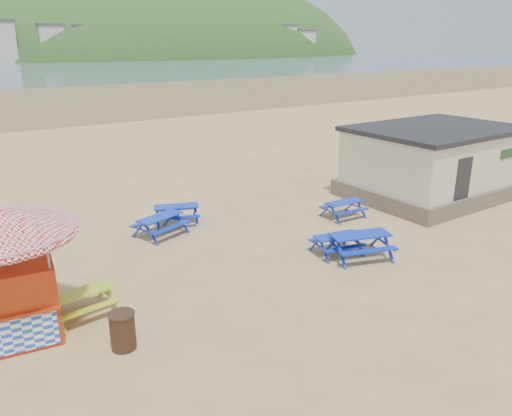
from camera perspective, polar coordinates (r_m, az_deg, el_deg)
ground at (r=16.66m, az=-0.16°, el=-5.29°), size 400.00×400.00×0.00m
picnic_table_blue_a at (r=18.46m, az=-10.85°, el=-1.99°), size 2.08×1.87×0.73m
picnic_table_blue_b at (r=19.56m, az=-9.06°, el=-0.74°), size 2.08×1.89×0.71m
picnic_table_blue_c at (r=20.29m, az=9.95°, el=-0.16°), size 1.62×1.33×0.65m
picnic_table_blue_d at (r=16.83m, az=9.22°, el=-4.10°), size 1.75×1.51×0.65m
picnic_table_blue_e at (r=16.64m, az=11.76°, el=-4.22°), size 2.33×2.09×0.81m
picnic_table_yellow at (r=13.79m, az=-19.26°, el=-10.24°), size 1.69×1.42×0.66m
ice_cream_kiosk at (r=12.91m, az=-27.17°, el=-4.86°), size 4.13×4.13×3.26m
litter_bin at (r=12.10m, az=-14.99°, el=-13.38°), size 0.62×0.62×0.90m
amenity_block at (r=24.00m, az=19.63°, el=5.03°), size 7.40×5.40×3.15m
headland_town at (r=262.09m, az=-12.81°, el=14.44°), size 264.00×144.00×108.00m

